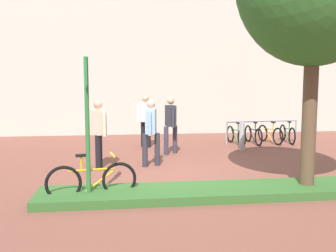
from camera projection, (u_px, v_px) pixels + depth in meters
The scene contains 11 objects.
ground_plane at pixel (171, 173), 9.10m from camera, with size 60.00×60.00×0.00m, color brown.
building_facade at pixel (147, 13), 15.97m from camera, with size 28.00×1.20×10.00m, color beige.
planter_strip at pixel (224, 191), 7.33m from camera, with size 7.00×1.10×0.16m, color #336028.
parking_sign_post at pixel (87, 108), 6.83m from camera, with size 0.08×0.36×2.60m.
bike_at_sign at pixel (92, 180), 7.10m from camera, with size 1.66×0.45×0.86m.
bike_rack_cluster at pixel (262, 134), 13.49m from camera, with size 2.65×1.70×0.83m.
bollard_steel at pixel (242, 136), 12.12m from camera, with size 0.16×0.16×0.90m, color #ADADB2.
person_suited_dark at pixel (171, 122), 11.45m from camera, with size 0.44×0.60×1.72m.
person_casual_tan at pixel (98, 129), 9.59m from camera, with size 0.43×0.51×1.72m.
person_shirt_white at pixel (146, 118), 12.73m from camera, with size 0.61×0.33×1.72m.
person_shirt_blue at pixel (151, 128), 9.79m from camera, with size 0.47×0.60×1.72m.
Camera 1 is at (-1.20, -8.83, 2.16)m, focal length 41.02 mm.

